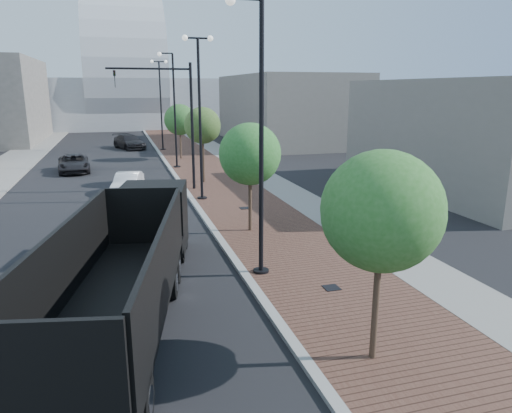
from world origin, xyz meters
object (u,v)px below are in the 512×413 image
object	(u,v)px
dump_truck	(141,252)
dark_car_mid	(74,163)
pedestrian	(333,215)
white_sedan	(128,183)

from	to	relation	value
dump_truck	dark_car_mid	bearing A→B (deg)	110.98
dark_car_mid	pedestrian	distance (m)	24.03
pedestrian	white_sedan	bearing A→B (deg)	-53.14
dark_car_mid	pedestrian	world-z (taller)	pedestrian
white_sedan	dark_car_mid	distance (m)	10.30
dump_truck	dark_car_mid	distance (m)	25.24
dump_truck	dark_car_mid	world-z (taller)	dump_truck
dump_truck	white_sedan	xyz separation A→B (m)	(-0.04, 15.38, -0.72)
dump_truck	white_sedan	size ratio (longest dim) A/B	3.32
dark_car_mid	pedestrian	bearing A→B (deg)	-63.07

